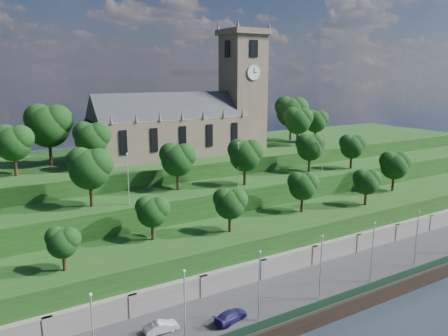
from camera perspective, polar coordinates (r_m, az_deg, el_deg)
ground at (r=63.59m, az=15.22°, el=-18.26°), size 320.00×320.00×0.00m
promenade at (r=66.79m, az=11.44°, el=-15.51°), size 160.00×12.00×2.00m
quay_wall at (r=63.01m, az=15.31°, el=-17.42°), size 160.00×0.50×2.20m
fence at (r=62.68m, az=14.95°, el=-16.00°), size 160.00×0.10×1.20m
retaining_wall at (r=70.15m, az=8.15°, el=-12.60°), size 160.00×2.10×5.00m
embankment_lower at (r=73.91m, az=5.21°, el=-9.92°), size 160.00×12.00×8.00m
embankment_upper at (r=81.78m, az=0.68°, el=-6.16°), size 160.00×10.00×12.00m
hilltop at (r=99.14m, az=-5.69°, el=-2.00°), size 160.00×32.00×15.00m
church at (r=93.29m, az=-4.39°, el=6.50°), size 38.60×12.35×27.60m
trees_lower at (r=76.13m, az=10.00°, el=-2.36°), size 71.31×9.04×8.31m
trees_upper at (r=77.81m, az=0.49°, el=1.77°), size 60.44×8.60×9.12m
trees_hilltop at (r=93.11m, az=-4.21°, el=6.09°), size 74.52×16.65×11.50m
lamp_posts_promenade at (r=60.56m, az=12.53°, el=-12.04°), size 60.36×0.36×9.19m
lamp_posts_upper at (r=76.56m, az=1.87°, el=0.83°), size 40.36×0.36×8.13m
car_middle at (r=55.09m, az=-8.22°, el=-19.85°), size 4.16×1.57×1.36m
car_right at (r=56.60m, az=0.88°, el=-18.75°), size 5.09×3.08×1.38m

